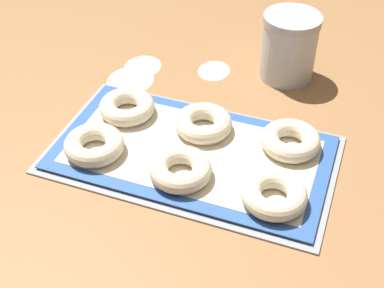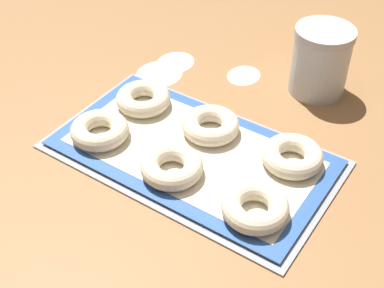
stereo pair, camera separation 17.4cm
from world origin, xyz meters
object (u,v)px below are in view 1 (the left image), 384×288
object	(u,v)px
bagel_front_left	(94,145)
bagel_back_left	(127,107)
bagel_front_center	(180,169)
bagel_front_right	(274,195)
bagel_back_center	(203,123)
bagel_back_right	(290,140)
baking_tray	(192,154)
flour_canister	(289,47)

from	to	relation	value
bagel_front_left	bagel_back_left	world-z (taller)	same
bagel_front_left	bagel_front_center	size ratio (longest dim) A/B	1.00
bagel_front_right	bagel_back_center	bearing A→B (deg)	141.35
bagel_front_left	bagel_back_center	distance (m)	0.21
bagel_front_center	bagel_front_left	bearing A→B (deg)	178.16
bagel_front_right	bagel_back_right	distance (m)	0.14
bagel_front_right	bagel_back_center	size ratio (longest dim) A/B	1.00
baking_tray	bagel_back_right	distance (m)	0.18
baking_tray	flour_canister	xyz separation A→B (m)	(0.10, 0.32, 0.07)
bagel_front_right	flour_canister	size ratio (longest dim) A/B	0.76
bagel_front_left	bagel_back_left	xyz separation A→B (m)	(0.01, 0.13, 0.00)
baking_tray	flour_canister	size ratio (longest dim) A/B	3.58
bagel_back_center	flour_canister	xyz separation A→B (m)	(0.10, 0.26, 0.05)
baking_tray	bagel_back_right	xyz separation A→B (m)	(0.17, 0.07, 0.02)
baking_tray	bagel_front_center	world-z (taller)	bagel_front_center
baking_tray	bagel_back_left	world-z (taller)	bagel_back_left
bagel_front_left	baking_tray	bearing A→B (deg)	20.95
bagel_front_right	flour_canister	world-z (taller)	flour_canister
bagel_back_center	bagel_back_right	distance (m)	0.17
baking_tray	bagel_front_center	size ratio (longest dim) A/B	4.74
bagel_back_right	bagel_back_left	bearing A→B (deg)	-178.15
baking_tray	bagel_front_center	bearing A→B (deg)	-86.61
baking_tray	bagel_front_right	size ratio (longest dim) A/B	4.74
bagel_back_left	bagel_back_right	bearing A→B (deg)	1.85
bagel_back_left	bagel_front_center	bearing A→B (deg)	-38.51
bagel_front_right	bagel_front_center	bearing A→B (deg)	178.92
bagel_front_right	bagel_back_right	size ratio (longest dim) A/B	1.00
bagel_front_left	bagel_front_center	bearing A→B (deg)	-1.84
bagel_front_center	bagel_back_right	world-z (taller)	same
bagel_front_center	bagel_front_right	bearing A→B (deg)	-1.08
bagel_back_right	baking_tray	bearing A→B (deg)	-156.54
bagel_back_center	bagel_back_right	xyz separation A→B (m)	(0.17, 0.01, 0.00)
bagel_front_left	bagel_back_right	size ratio (longest dim) A/B	1.00
bagel_back_left	bagel_back_right	world-z (taller)	same
bagel_back_center	flour_canister	bearing A→B (deg)	68.21
bagel_front_center	bagel_front_right	distance (m)	0.17
baking_tray	bagel_front_left	size ratio (longest dim) A/B	4.74
bagel_back_right	flour_canister	xyz separation A→B (m)	(-0.06, 0.25, 0.05)
bagel_front_left	bagel_back_right	distance (m)	0.36
bagel_back_left	bagel_front_right	bearing A→B (deg)	-22.03
bagel_back_left	flour_canister	size ratio (longest dim) A/B	0.76
bagel_back_right	flour_canister	distance (m)	0.26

